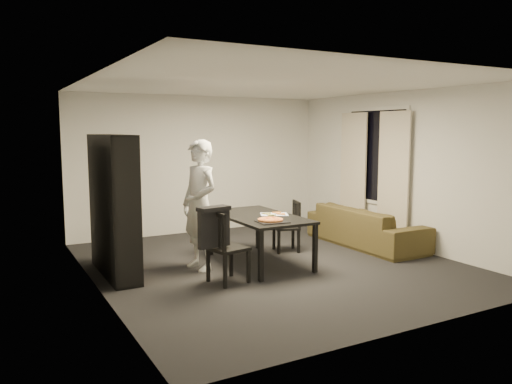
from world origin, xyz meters
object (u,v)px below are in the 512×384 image
chair_right (291,223)px  baking_tray (272,222)px  person (200,205)px  sofa (366,226)px  chair_left (222,243)px  dining_table (259,220)px  bookshelf (113,205)px  pepperoni_pizza (270,220)px

chair_right → baking_tray: bearing=-27.0°
chair_right → person: 1.77m
baking_tray → sofa: 2.40m
chair_left → person: person is taller
dining_table → baking_tray: (-0.11, -0.56, 0.07)m
dining_table → sofa: size_ratio=0.76×
chair_right → chair_left: bearing=-41.8°
bookshelf → sofa: size_ratio=0.85×
chair_right → pepperoni_pizza: size_ratio=2.34×
dining_table → person: person is taller
person → chair_right: bearing=86.1°
dining_table → sofa: 2.19m
bookshelf → dining_table: size_ratio=1.11×
chair_left → sofa: 3.16m
dining_table → chair_left: 1.11m
bookshelf → chair_left: bearing=-44.4°
dining_table → sofa: (2.16, 0.13, -0.32)m
baking_tray → pepperoni_pizza: size_ratio=1.14×
chair_right → person: bearing=-64.3°
baking_tray → sofa: (2.27, 0.69, -0.39)m
chair_left → sofa: chair_left is taller
person → baking_tray: (0.78, -0.69, -0.19)m
bookshelf → chair_right: (2.81, -0.05, -0.48)m
dining_table → pepperoni_pizza: pepperoni_pizza is taller
chair_right → bookshelf: bearing=-74.1°
pepperoni_pizza → chair_left: bearing=-170.0°
person → pepperoni_pizza: person is taller
dining_table → chair_left: (-0.90, -0.64, -0.12)m
sofa → pepperoni_pizza: bearing=105.6°
dining_table → chair_left: chair_left is taller
bookshelf → baking_tray: bookshelf is taller
person → sofa: size_ratio=0.81×
bookshelf → baking_tray: 2.16m
chair_left → baking_tray: bearing=-94.7°
person → pepperoni_pizza: 1.02m
chair_left → baking_tray: chair_left is taller
person → baking_tray: size_ratio=4.57×
dining_table → baking_tray: bearing=-100.9°
bookshelf → baking_tray: size_ratio=4.75×
pepperoni_pizza → bookshelf: bearing=153.6°
chair_left → pepperoni_pizza: chair_left is taller
dining_table → bookshelf: bearing=167.6°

